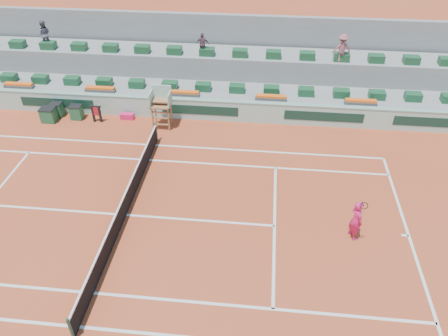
{
  "coord_description": "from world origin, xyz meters",
  "views": [
    {
      "loc": [
        5.67,
        -13.41,
        12.9
      ],
      "look_at": [
        4.0,
        2.5,
        1.0
      ],
      "focal_mm": 35.0,
      "sensor_mm": 36.0,
      "label": 1
    }
  ],
  "objects": [
    {
      "name": "spectator_mid",
      "position": [
        1.74,
        11.68,
        3.28
      ],
      "size": [
        0.81,
        0.37,
        1.36
      ],
      "primitive_type": "imported",
      "rotation": [
        0.0,
        0.0,
        3.09
      ],
      "color": "#6C4855",
      "rests_on": "seating_tier_upper"
    },
    {
      "name": "stadium_back_wall",
      "position": [
        0.0,
        13.9,
        2.2
      ],
      "size": [
        36.0,
        0.4,
        4.4
      ],
      "primitive_type": "cube",
      "color": "gray",
      "rests_on": "ground"
    },
    {
      "name": "ground",
      "position": [
        0.0,
        0.0,
        0.0
      ],
      "size": [
        90.0,
        90.0,
        0.0
      ],
      "primitive_type": "plane",
      "color": "#9E3A1E",
      "rests_on": "ground"
    },
    {
      "name": "umpire_chair",
      "position": [
        0.0,
        7.5,
        1.54
      ],
      "size": [
        1.1,
        0.9,
        2.4
      ],
      "color": "brown",
      "rests_on": "ground"
    },
    {
      "name": "court_lines",
      "position": [
        0.0,
        0.0,
        0.01
      ],
      "size": [
        23.89,
        11.09,
        0.01
      ],
      "color": "silver",
      "rests_on": "ground"
    },
    {
      "name": "drink_cooler_a",
      "position": [
        -5.15,
        7.78,
        0.42
      ],
      "size": [
        0.68,
        0.59,
        0.84
      ],
      "color": "#1B5331",
      "rests_on": "ground"
    },
    {
      "name": "tennis_net",
      "position": [
        0.0,
        0.0,
        0.53
      ],
      "size": [
        0.1,
        11.97,
        1.1
      ],
      "color": "black",
      "rests_on": "ground"
    },
    {
      "name": "tennis_player",
      "position": [
        9.57,
        -0.28,
        0.92
      ],
      "size": [
        0.66,
        0.95,
        2.28
      ],
      "color": "#DE1D60",
      "rests_on": "ground"
    },
    {
      "name": "advertising_hoarding",
      "position": [
        0.02,
        8.5,
        0.63
      ],
      "size": [
        36.0,
        0.34,
        1.26
      ],
      "color": "#9CC5B1",
      "rests_on": "ground"
    },
    {
      "name": "drink_cooler_c",
      "position": [
        -6.64,
        7.32,
        0.42
      ],
      "size": [
        0.83,
        0.72,
        0.84
      ],
      "color": "#1B5331",
      "rests_on": "ground"
    },
    {
      "name": "player_bag",
      "position": [
        -2.26,
        8.04,
        0.17
      ],
      "size": [
        0.78,
        0.35,
        0.35
      ],
      "primitive_type": "cube",
      "color": "#DE1D60",
      "rests_on": "ground"
    },
    {
      "name": "seat_row_upper",
      "position": [
        0.0,
        11.7,
        2.82
      ],
      "size": [
        32.9,
        0.6,
        0.44
      ],
      "color": "#184828",
      "rests_on": "seating_tier_upper"
    },
    {
      "name": "spectator_left",
      "position": [
        -8.23,
        11.95,
        3.43
      ],
      "size": [
        0.97,
        0.85,
        1.67
      ],
      "primitive_type": "imported",
      "rotation": [
        0.0,
        0.0,
        3.46
      ],
      "color": "#52515F",
      "rests_on": "seating_tier_upper"
    },
    {
      "name": "flower_planters",
      "position": [
        -1.5,
        9.0,
        1.33
      ],
      "size": [
        26.8,
        0.36,
        0.28
      ],
      "color": "#4B4B4B",
      "rests_on": "seating_tier_lower"
    },
    {
      "name": "drink_cooler_b",
      "position": [
        -6.42,
        7.96,
        0.42
      ],
      "size": [
        0.66,
        0.57,
        0.84
      ],
      "color": "#1B5331",
      "rests_on": "ground"
    },
    {
      "name": "spectator_right",
      "position": [
        9.9,
        11.51,
        3.43
      ],
      "size": [
        1.17,
        0.82,
        1.66
      ],
      "primitive_type": "imported",
      "rotation": [
        0.0,
        0.0,
        3.35
      ],
      "color": "#9D4E54",
      "rests_on": "seating_tier_upper"
    },
    {
      "name": "seating_tier_upper",
      "position": [
        0.0,
        12.3,
        1.3
      ],
      "size": [
        36.0,
        2.4,
        2.6
      ],
      "primitive_type": "cube",
      "color": "gray",
      "rests_on": "ground"
    },
    {
      "name": "towel_rack",
      "position": [
        -3.86,
        7.54,
        0.6
      ],
      "size": [
        0.67,
        0.11,
        1.03
      ],
      "color": "black",
      "rests_on": "ground"
    },
    {
      "name": "seat_row_lower",
      "position": [
        0.0,
        9.8,
        1.42
      ],
      "size": [
        32.9,
        0.6,
        0.44
      ],
      "color": "#184828",
      "rests_on": "seating_tier_lower"
    },
    {
      "name": "seating_tier_lower",
      "position": [
        0.0,
        10.7,
        0.6
      ],
      "size": [
        36.0,
        4.0,
        1.2
      ],
      "primitive_type": "cube",
      "color": "gray",
      "rests_on": "ground"
    }
  ]
}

